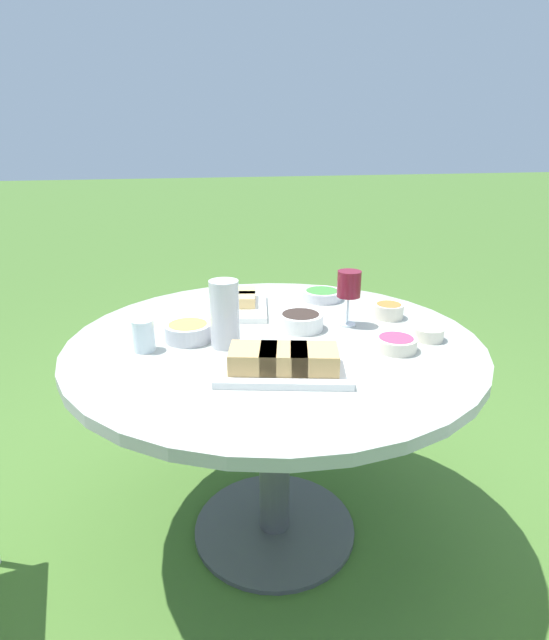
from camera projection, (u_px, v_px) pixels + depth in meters
The scene contains 13 objects.
ground_plane at pixel (274, 528), 1.89m from camera, with size 40.00×40.00×0.00m, color #446B2B.
dining_table at pixel (274, 372), 1.67m from camera, with size 1.33×1.33×0.78m.
water_pitcher at pixel (225, 314), 1.52m from camera, with size 0.10×0.09×0.21m.
wine_glass at pixel (349, 286), 1.69m from camera, with size 0.08×0.08×0.19m.
platter_bread_main at pixel (284, 363), 1.35m from camera, with size 0.28×0.40×0.08m.
platter_charcuterie at pixel (235, 303), 1.90m from camera, with size 0.36×0.30×0.06m.
bowl_fries at pixel (188, 331), 1.59m from camera, with size 0.15×0.15×0.06m.
bowl_salad at pixel (322, 295), 2.00m from camera, with size 0.16×0.16×0.04m.
bowl_olives at pixel (300, 320), 1.69m from camera, with size 0.15×0.15×0.05m.
bowl_dip_red at pixel (396, 343), 1.52m from camera, with size 0.13×0.13×0.04m.
bowl_dip_cream at pixel (428, 333), 1.60m from camera, with size 0.10×0.10×0.04m.
bowl_roasted_veg at pixel (389, 310), 1.80m from camera, with size 0.11×0.11×0.05m.
cup_water_near at pixel (144, 335), 1.51m from camera, with size 0.07×0.07×0.10m.
Camera 1 is at (-1.47, 0.37, 1.38)m, focal length 28.00 mm.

